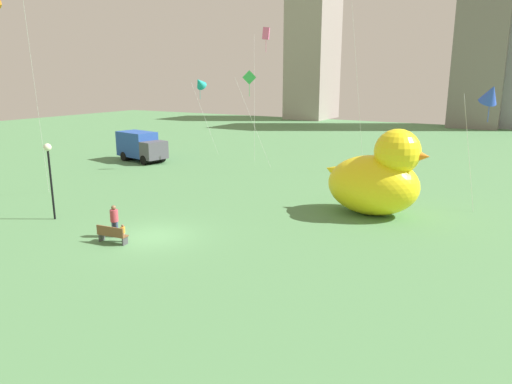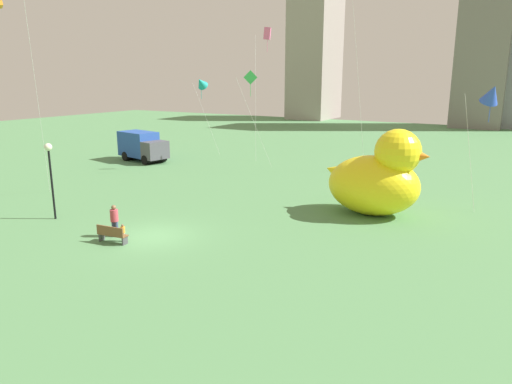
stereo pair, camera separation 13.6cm
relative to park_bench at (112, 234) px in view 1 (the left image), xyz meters
The scene contains 12 objects.
ground_plane 2.16m from the park_bench, 60.77° to the left, with size 140.00×140.00×0.00m, color #518652.
park_bench is the anchor object (origin of this frame).
person_adult 1.11m from the park_bench, 127.47° to the left, with size 0.42×0.42×1.70m.
person_child 0.56m from the park_bench, 57.25° to the left, with size 0.22×0.22×0.90m.
giant_inflatable_duck 15.46m from the park_bench, 49.88° to the left, with size 6.33×4.06×5.25m.
lamppost 6.82m from the park_bench, 168.29° to the left, with size 0.44×0.44×4.47m.
box_truck 24.10m from the park_bench, 130.06° to the left, with size 5.77×3.31×2.85m.
city_skyline 74.41m from the park_bench, 86.64° to the left, with size 44.30×12.11×41.83m.
kite_blue 23.59m from the park_bench, 48.12° to the left, with size 2.43×2.45×7.85m.
kite_green 23.86m from the park_bench, 103.28° to the left, with size 2.87×2.71×8.70m.
kite_pink 28.45m from the park_bench, 101.96° to the left, with size 1.99×1.96×12.69m.
kite_teal 29.32m from the park_bench, 117.61° to the left, with size 2.59×2.78×8.29m.
Camera 1 is at (16.57, -17.64, 8.16)m, focal length 33.25 mm.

